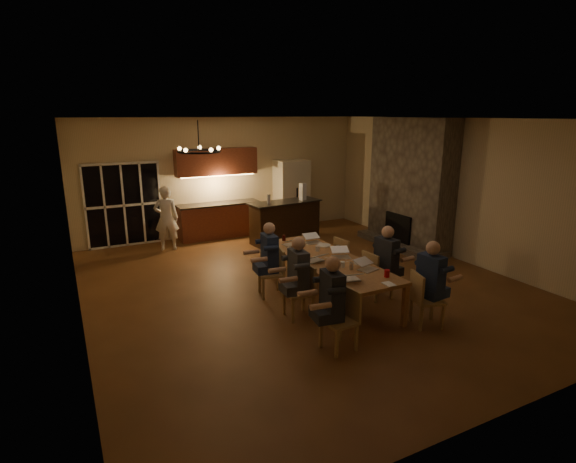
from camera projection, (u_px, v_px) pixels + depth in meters
The scene contains 44 objects.
floor at pixel (303, 285), 8.90m from camera, with size 9.00×9.00×0.00m, color brown.
back_wall at pixel (224, 177), 12.38m from camera, with size 8.00×0.04×3.20m, color beige.
left_wall at pixel (70, 230), 6.72m from camera, with size 0.04×9.00×3.20m, color beige.
right_wall at pixel (457, 190), 10.26m from camera, with size 0.04×9.00×3.20m, color beige.
ceiling at pixel (305, 118), 8.08m from camera, with size 8.00×9.00×0.04m, color white.
french_doors at pixel (124, 205), 11.29m from camera, with size 1.86×0.08×2.10m, color black.
fireplace at pixel (411, 184), 11.15m from camera, with size 0.58×2.50×3.20m, color #686051.
kitchenette at pixel (218, 194), 12.08m from camera, with size 2.24×0.68×2.40m, color brown, non-canonical shape.
refrigerator at pixel (292, 195), 13.05m from camera, with size 0.90×0.68×2.00m, color beige.
dining_table at pixel (327, 278), 8.19m from camera, with size 1.10×3.19×0.75m, color #B27F47.
bar_island at pixel (285, 222), 11.78m from camera, with size 1.92×0.68×1.08m, color black.
chair_left_near at pixel (339, 321), 6.37m from camera, with size 0.44×0.44×0.89m, color #A68653, non-canonical shape.
chair_left_mid at pixel (298, 292), 7.39m from camera, with size 0.44×0.44×0.89m, color #A68653, non-canonical shape.
chair_left_far at pixel (271, 273), 8.28m from camera, with size 0.44×0.44×0.89m, color #A68653, non-canonical shape.
chair_right_near at pixel (428, 299), 7.10m from camera, with size 0.44×0.44×0.89m, color #A68653, non-canonical shape.
chair_right_mid at pixel (378, 275), 8.17m from camera, with size 0.44×0.44×0.89m, color #A68653, non-canonical shape.
chair_right_far at pixel (348, 259), 9.09m from camera, with size 0.44×0.44×0.89m, color #A68653, non-canonical shape.
person_left_near at pixel (332, 303), 6.37m from camera, with size 0.60×0.60×1.38m, color #24272E, non-canonical shape.
person_right_near at pixel (430, 283), 7.11m from camera, with size 0.60×0.60×1.38m, color navy, non-canonical shape.
person_left_mid at pixel (298, 278), 7.35m from camera, with size 0.60×0.60×1.38m, color #393D43, non-canonical shape.
person_right_mid at pixel (386, 263), 8.05m from camera, with size 0.60×0.60×1.38m, color #24272E, non-canonical shape.
person_left_far at pixel (270, 259), 8.29m from camera, with size 0.60×0.60×1.38m, color navy, non-canonical shape.
standing_person at pixel (166, 218), 11.01m from camera, with size 0.58×0.38×1.60m, color white.
chandelier at pixel (199, 152), 6.59m from camera, with size 0.63×0.63×0.03m, color black.
laptop_a at pixel (349, 273), 7.05m from camera, with size 0.32×0.28×0.23m, color silver, non-canonical shape.
laptop_b at pixel (368, 264), 7.49m from camera, with size 0.32×0.28×0.23m, color silver, non-canonical shape.
laptop_c at pixel (314, 255), 7.94m from camera, with size 0.32×0.28×0.23m, color silver, non-canonical shape.
laptop_d at pixel (341, 252), 8.14m from camera, with size 0.32×0.28×0.23m, color silver, non-canonical shape.
laptop_e at pixel (291, 239), 8.94m from camera, with size 0.32×0.28×0.23m, color silver, non-canonical shape.
laptop_f at pixel (313, 238), 9.06m from camera, with size 0.32×0.28×0.23m, color silver, non-canonical shape.
mug_front at pixel (342, 265), 7.64m from camera, with size 0.08×0.08×0.10m, color white.
mug_mid at pixel (318, 248), 8.55m from camera, with size 0.08×0.08×0.10m, color white.
mug_back at pixel (289, 248), 8.58m from camera, with size 0.08×0.08×0.10m, color white.
redcup_near at pixel (387, 273), 7.19m from camera, with size 0.09×0.09×0.12m, color #B90C13.
redcup_mid at pixel (294, 253), 8.24m from camera, with size 0.09×0.09×0.12m, color #B90C13.
can_silver at pixel (351, 266), 7.53m from camera, with size 0.06×0.06×0.12m, color #B2B2B7.
can_cola at pixel (284, 238), 9.24m from camera, with size 0.07×0.07×0.12m, color #3F0F0C.
can_right at pixel (338, 248), 8.54m from camera, with size 0.07×0.07×0.12m, color #B2B2B7.
plate_near at pixel (361, 263), 7.85m from camera, with size 0.24×0.24×0.02m, color white.
plate_left at pixel (342, 277), 7.16m from camera, with size 0.26×0.26×0.02m, color white.
plate_far at pixel (324, 245), 8.90m from camera, with size 0.27×0.27×0.02m, color white.
notepad at pixel (389, 284), 6.89m from camera, with size 0.15×0.21×0.01m, color white.
bar_bottle at pixel (269, 199), 11.28m from camera, with size 0.08×0.08×0.24m, color #99999E.
bar_blender at pixel (303, 192), 11.79m from camera, with size 0.14×0.14×0.44m, color silver.
Camera 1 is at (-4.06, -7.28, 3.29)m, focal length 28.00 mm.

